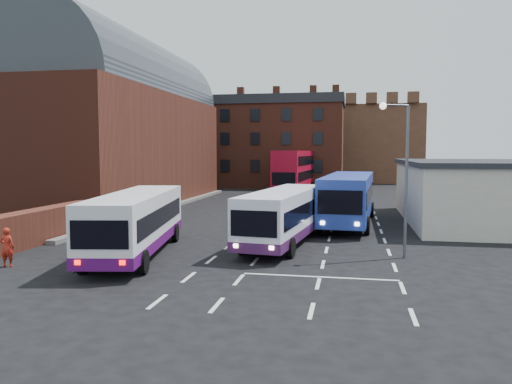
% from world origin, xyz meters
% --- Properties ---
extents(ground, '(180.00, 180.00, 0.00)m').
position_xyz_m(ground, '(0.00, 0.00, 0.00)').
color(ground, black).
extents(railway_station, '(12.00, 28.00, 16.00)m').
position_xyz_m(railway_station, '(-15.50, 21.00, 7.64)').
color(railway_station, '#602B1E').
rests_on(railway_station, ground).
extents(forecourt_wall, '(1.20, 10.00, 1.80)m').
position_xyz_m(forecourt_wall, '(-10.20, 2.00, 0.90)').
color(forecourt_wall, '#602B1E').
rests_on(forecourt_wall, ground).
extents(cream_building, '(10.40, 16.40, 4.25)m').
position_xyz_m(cream_building, '(15.00, 14.00, 2.16)').
color(cream_building, beige).
rests_on(cream_building, ground).
extents(brick_terrace, '(22.00, 10.00, 11.00)m').
position_xyz_m(brick_terrace, '(-6.00, 46.00, 5.50)').
color(brick_terrace, brown).
rests_on(brick_terrace, ground).
extents(castle_keep, '(22.00, 22.00, 12.00)m').
position_xyz_m(castle_keep, '(6.00, 66.00, 6.00)').
color(castle_keep, brown).
rests_on(castle_keep, ground).
extents(bus_white_outbound, '(4.24, 10.94, 2.91)m').
position_xyz_m(bus_white_outbound, '(-3.77, -0.33, 1.72)').
color(bus_white_outbound, white).
rests_on(bus_white_outbound, ground).
extents(bus_white_inbound, '(3.59, 10.60, 2.83)m').
position_xyz_m(bus_white_inbound, '(2.70, 3.69, 1.67)').
color(bus_white_inbound, white).
rests_on(bus_white_inbound, ground).
extents(bus_blue, '(3.72, 12.30, 3.31)m').
position_xyz_m(bus_blue, '(6.00, 11.34, 1.96)').
color(bus_blue, '#243CA3').
rests_on(bus_blue, ground).
extents(bus_red_double, '(3.75, 12.54, 4.95)m').
position_xyz_m(bus_red_double, '(-0.31, 35.28, 2.63)').
color(bus_red_double, '#A00922').
rests_on(bus_red_double, ground).
extents(street_lamp, '(1.35, 0.68, 7.04)m').
position_xyz_m(street_lamp, '(8.37, 1.14, 4.25)').
color(street_lamp, '#55575D').
rests_on(street_lamp, ground).
extents(pedestrian_red, '(0.65, 0.47, 1.67)m').
position_xyz_m(pedestrian_red, '(-8.10, -3.71, 0.84)').
color(pedestrian_red, '#A42315').
rests_on(pedestrian_red, ground).
extents(pedestrian_beige, '(0.89, 0.74, 1.63)m').
position_xyz_m(pedestrian_beige, '(-4.71, -4.01, 0.82)').
color(pedestrian_beige, tan).
rests_on(pedestrian_beige, ground).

